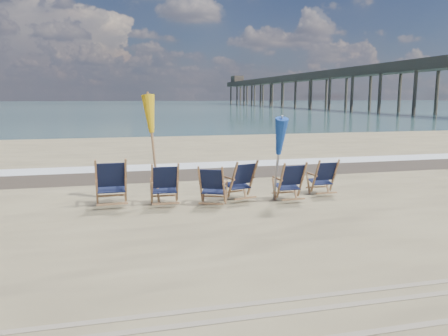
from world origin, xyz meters
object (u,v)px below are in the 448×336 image
object	(u,v)px
beach_chair_2	(224,186)
beach_chair_5	(334,177)
fishing_pier	(323,85)
umbrella_yellow	(153,119)
beach_chair_0	(126,182)
umbrella_blue	(278,138)
beach_chair_1	(178,184)
beach_chair_4	(302,181)
beach_chair_3	(253,180)

from	to	relation	value
beach_chair_2	beach_chair_5	distance (m)	2.98
fishing_pier	umbrella_yellow	bearing A→B (deg)	-119.07
beach_chair_5	fishing_pier	distance (m)	79.44
beach_chair_0	beach_chair_2	distance (m)	2.16
umbrella_blue	fishing_pier	bearing A→B (deg)	62.85
beach_chair_1	beach_chair_0	bearing A→B (deg)	-9.35
fishing_pier	beach_chair_4	bearing A→B (deg)	-116.75
beach_chair_1	umbrella_yellow	world-z (taller)	umbrella_yellow
beach_chair_4	umbrella_blue	distance (m)	1.17
beach_chair_2	fishing_pier	xyz separation A→B (m)	(37.98, 71.66, 4.18)
beach_chair_1	beach_chair_4	bearing A→B (deg)	176.07
beach_chair_1	beach_chair_2	bearing A→B (deg)	162.44
beach_chair_2	umbrella_yellow	bearing A→B (deg)	-4.70
beach_chair_4	umbrella_blue	world-z (taller)	umbrella_blue
beach_chair_5	umbrella_blue	distance (m)	1.93
beach_chair_2	beach_chair_3	xyz separation A→B (m)	(0.83, 0.50, 0.02)
beach_chair_5	beach_chair_1	bearing A→B (deg)	0.76
beach_chair_1	fishing_pier	bearing A→B (deg)	-117.28
beach_chair_3	umbrella_yellow	bearing A→B (deg)	-22.57
beach_chair_3	umbrella_blue	xyz separation A→B (m)	(0.50, -0.29, 1.00)
beach_chair_4	fishing_pier	xyz separation A→B (m)	(36.08, 71.60, 4.17)
umbrella_yellow	fishing_pier	world-z (taller)	fishing_pier
beach_chair_5	umbrella_blue	size ratio (longest dim) A/B	0.46
beach_chair_2	umbrella_blue	xyz separation A→B (m)	(1.33, 0.21, 1.03)
beach_chair_0	beach_chair_3	size ratio (longest dim) A/B	1.14
beach_chair_1	fishing_pier	world-z (taller)	fishing_pier
umbrella_blue	fishing_pier	distance (m)	80.37
beach_chair_2	beach_chair_4	distance (m)	1.89
beach_chair_0	beach_chair_1	distance (m)	1.14
beach_chair_2	beach_chair_3	bearing A→B (deg)	-125.84
beach_chair_3	umbrella_blue	world-z (taller)	umbrella_blue
umbrella_blue	fishing_pier	size ratio (longest dim) A/B	0.01
umbrella_yellow	beach_chair_2	bearing A→B (deg)	-27.67
beach_chair_1	beach_chair_4	world-z (taller)	beach_chair_1
beach_chair_3	umbrella_yellow	xyz separation A→B (m)	(-2.27, 0.25, 1.43)
beach_chair_0	beach_chair_1	bearing A→B (deg)	167.26
beach_chair_5	umbrella_yellow	bearing A→B (deg)	-5.02
beach_chair_2	beach_chair_5	size ratio (longest dim) A/B	1.01
beach_chair_2	umbrella_blue	world-z (taller)	umbrella_blue
beach_chair_1	umbrella_yellow	size ratio (longest dim) A/B	0.41
fishing_pier	beach_chair_0	bearing A→B (deg)	-119.39
umbrella_yellow	umbrella_blue	size ratio (longest dim) A/B	1.23
beach_chair_1	beach_chair_3	bearing A→B (deg)	-173.28
beach_chair_5	fishing_pier	size ratio (longest dim) A/B	0.01
beach_chair_3	beach_chair_4	bearing A→B (deg)	141.70
beach_chair_0	beach_chair_2	size ratio (longest dim) A/B	1.19
beach_chair_2	fishing_pier	world-z (taller)	fishing_pier
beach_chair_2	beach_chair_5	bearing A→B (deg)	-147.52
beach_chair_0	beach_chair_5	size ratio (longest dim) A/B	1.20
beach_chair_2	beach_chair_1	bearing A→B (deg)	4.05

